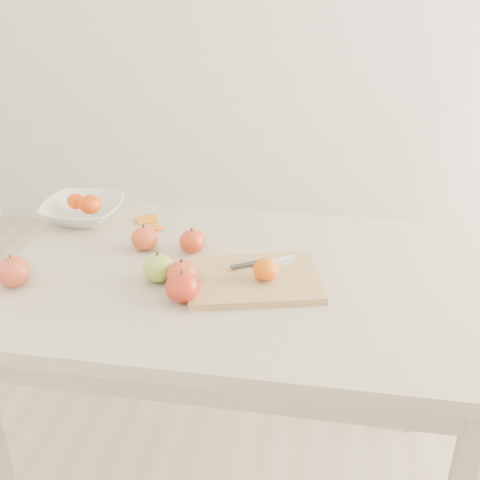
# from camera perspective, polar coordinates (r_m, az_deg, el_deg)

# --- Properties ---
(table) EXTENTS (1.20, 0.80, 0.75)m
(table) POSITION_cam_1_polar(r_m,az_deg,el_deg) (1.58, -0.30, -6.30)
(table) COLOR #C2B293
(table) RESTS_ON ground
(cutting_board) EXTENTS (0.37, 0.31, 0.02)m
(cutting_board) POSITION_cam_1_polar(r_m,az_deg,el_deg) (1.48, 1.29, -3.75)
(cutting_board) COLOR tan
(cutting_board) RESTS_ON table
(board_tangerine) EXTENTS (0.06, 0.06, 0.05)m
(board_tangerine) POSITION_cam_1_polar(r_m,az_deg,el_deg) (1.45, 2.42, -2.81)
(board_tangerine) COLOR #E95108
(board_tangerine) RESTS_ON cutting_board
(fruit_bowl) EXTENTS (0.24, 0.24, 0.06)m
(fruit_bowl) POSITION_cam_1_polar(r_m,az_deg,el_deg) (1.87, -14.63, 2.71)
(fruit_bowl) COLOR white
(fruit_bowl) RESTS_ON table
(bowl_tangerine_near) EXTENTS (0.05, 0.05, 0.05)m
(bowl_tangerine_near) POSITION_cam_1_polar(r_m,az_deg,el_deg) (1.88, -15.30, 3.56)
(bowl_tangerine_near) COLOR #D94507
(bowl_tangerine_near) RESTS_ON fruit_bowl
(bowl_tangerine_far) EXTENTS (0.07, 0.07, 0.06)m
(bowl_tangerine_far) POSITION_cam_1_polar(r_m,az_deg,el_deg) (1.83, -14.05, 3.31)
(bowl_tangerine_far) COLOR #C84207
(bowl_tangerine_far) RESTS_ON fruit_bowl
(orange_peel_a) EXTENTS (0.07, 0.07, 0.01)m
(orange_peel_a) POSITION_cam_1_polar(r_m,az_deg,el_deg) (1.83, -8.79, 1.84)
(orange_peel_a) COLOR orange
(orange_peel_a) RESTS_ON table
(orange_peel_b) EXTENTS (0.06, 0.05, 0.01)m
(orange_peel_b) POSITION_cam_1_polar(r_m,az_deg,el_deg) (1.78, -7.97, 1.12)
(orange_peel_b) COLOR #E1580F
(orange_peel_b) RESTS_ON table
(paring_knife) EXTENTS (0.16, 0.09, 0.01)m
(paring_knife) POSITION_cam_1_polar(r_m,az_deg,el_deg) (1.53, 3.41, -2.06)
(paring_knife) COLOR silver
(paring_knife) RESTS_ON cutting_board
(apple_green) EXTENTS (0.08, 0.08, 0.07)m
(apple_green) POSITION_cam_1_polar(r_m,az_deg,el_deg) (1.49, -7.76, -2.63)
(apple_green) COLOR olive
(apple_green) RESTS_ON table
(apple_red_d) EXTENTS (0.08, 0.08, 0.08)m
(apple_red_d) POSITION_cam_1_polar(r_m,az_deg,el_deg) (1.56, -20.74, -2.81)
(apple_red_d) COLOR maroon
(apple_red_d) RESTS_ON table
(apple_red_e) EXTENTS (0.08, 0.08, 0.07)m
(apple_red_e) POSITION_cam_1_polar(r_m,az_deg,el_deg) (1.46, -5.53, -3.26)
(apple_red_e) COLOR maroon
(apple_red_e) RESTS_ON table
(apple_red_b) EXTENTS (0.07, 0.07, 0.07)m
(apple_red_b) POSITION_cam_1_polar(r_m,az_deg,el_deg) (1.65, -9.05, 0.16)
(apple_red_b) COLOR #A01D0C
(apple_red_b) RESTS_ON table
(apple_red_c) EXTENTS (0.08, 0.08, 0.07)m
(apple_red_c) POSITION_cam_1_polar(r_m,az_deg,el_deg) (1.40, -5.46, -4.47)
(apple_red_c) COLOR #890509
(apple_red_c) RESTS_ON table
(apple_red_a) EXTENTS (0.07, 0.07, 0.06)m
(apple_red_a) POSITION_cam_1_polar(r_m,az_deg,el_deg) (1.62, -4.54, -0.12)
(apple_red_a) COLOR maroon
(apple_red_a) RESTS_ON table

